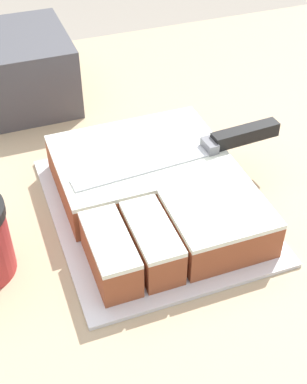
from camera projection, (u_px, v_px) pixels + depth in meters
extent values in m
cube|color=tan|center=(130.00, 361.00, 1.12)|extent=(1.40, 1.10, 0.93)
cube|color=silver|center=(154.00, 209.00, 0.78)|extent=(0.29, 0.34, 0.01)
cube|color=#994C2D|center=(140.00, 170.00, 0.81)|extent=(0.25, 0.18, 0.05)
cube|color=white|center=(139.00, 154.00, 0.79)|extent=(0.25, 0.18, 0.01)
cube|color=#994C2D|center=(218.00, 225.00, 0.72)|extent=(0.13, 0.12, 0.05)
cube|color=white|center=(220.00, 209.00, 0.70)|extent=(0.13, 0.12, 0.01)
cube|color=#994C2D|center=(110.00, 256.00, 0.67)|extent=(0.05, 0.11, 0.05)
cube|color=white|center=(109.00, 239.00, 0.66)|extent=(0.05, 0.11, 0.01)
cube|color=#994C2D|center=(152.00, 244.00, 0.69)|extent=(0.05, 0.11, 0.05)
cube|color=white|center=(152.00, 228.00, 0.67)|extent=(0.05, 0.11, 0.01)
cube|color=silver|center=(146.00, 166.00, 0.76)|extent=(0.22, 0.04, 0.00)
cube|color=slate|center=(210.00, 146.00, 0.79)|extent=(0.02, 0.03, 0.02)
cube|color=black|center=(245.00, 134.00, 0.80)|extent=(0.11, 0.03, 0.02)
cube|color=#47474C|center=(21.00, 69.00, 0.99)|extent=(0.18, 0.21, 0.13)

